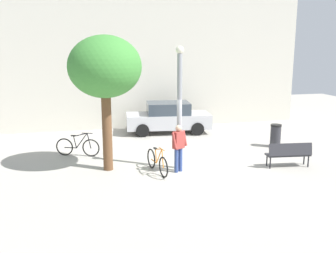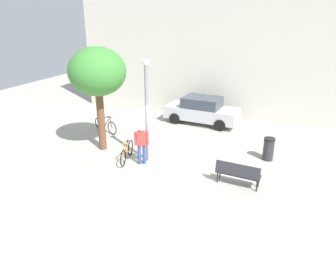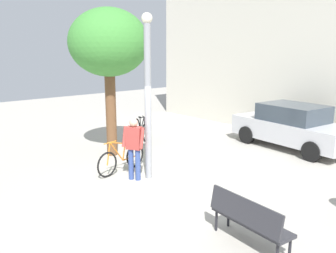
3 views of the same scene
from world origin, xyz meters
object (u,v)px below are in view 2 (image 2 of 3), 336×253
object	(u,v)px
park_bench	(238,172)
bicycle_orange	(127,152)
plaza_tree	(97,73)
bicycle_black	(106,125)
trash_bin	(269,149)
person_by_lamppost	(141,143)
parked_car_silver	(202,110)
lamppost	(147,108)

from	to	relation	value
park_bench	bicycle_orange	bearing A→B (deg)	173.64
park_bench	plaza_tree	bearing A→B (deg)	168.88
bicycle_black	bicycle_orange	xyz separation A→B (m)	(2.67, -2.71, 0.00)
trash_bin	person_by_lamppost	bearing A→B (deg)	-155.89
bicycle_orange	plaza_tree	bearing A→B (deg)	156.00
parked_car_silver	park_bench	bearing A→B (deg)	-65.65
person_by_lamppost	bicycle_black	distance (m)	4.45
plaza_tree	parked_car_silver	bearing A→B (deg)	56.60
bicycle_black	person_by_lamppost	bearing A→B (deg)	-39.32
person_by_lamppost	bicycle_orange	bearing A→B (deg)	173.71
lamppost	parked_car_silver	bearing A→B (deg)	80.46
bicycle_orange	trash_bin	xyz separation A→B (m)	(5.71, 2.14, 0.12)
lamppost	plaza_tree	distance (m)	2.82
lamppost	person_by_lamppost	bearing A→B (deg)	-108.29
plaza_tree	bicycle_black	bearing A→B (deg)	117.62
person_by_lamppost	plaza_tree	xyz separation A→B (m)	(-2.37, 0.81, 2.62)
person_by_lamppost	bicycle_black	world-z (taller)	person_by_lamppost
lamppost	parked_car_silver	world-z (taller)	lamppost
plaza_tree	parked_car_silver	distance (m)	6.87
park_bench	bicycle_orange	size ratio (longest dim) A/B	0.92
person_by_lamppost	trash_bin	bearing A→B (deg)	24.11
person_by_lamppost	parked_car_silver	world-z (taller)	person_by_lamppost
bicycle_black	trash_bin	size ratio (longest dim) A/B	1.71
parked_car_silver	bicycle_orange	bearing A→B (deg)	-106.99
lamppost	trash_bin	size ratio (longest dim) A/B	4.32
bicycle_black	bicycle_orange	bearing A→B (deg)	-45.46
bicycle_black	lamppost	bearing A→B (deg)	-34.28
person_by_lamppost	park_bench	world-z (taller)	person_by_lamppost
parked_car_silver	person_by_lamppost	bearing A→B (deg)	-100.11
person_by_lamppost	parked_car_silver	bearing A→B (deg)	79.89
plaza_tree	lamppost	bearing A→B (deg)	-9.65
parked_car_silver	bicycle_black	bearing A→B (deg)	-144.14
person_by_lamppost	parked_car_silver	distance (m)	6.14
lamppost	parked_car_silver	size ratio (longest dim) A/B	0.99
park_bench	plaza_tree	xyz separation A→B (m)	(-6.39, 1.26, 3.04)
bicycle_orange	lamppost	bearing A→B (deg)	19.07
plaza_tree	bicycle_orange	world-z (taller)	plaza_tree
parked_car_silver	trash_bin	size ratio (longest dim) A/B	4.36
lamppost	park_bench	xyz separation A→B (m)	(3.89, -0.83, -1.81)
bicycle_black	trash_bin	xyz separation A→B (m)	(8.38, -0.57, 0.12)
lamppost	bicycle_black	size ratio (longest dim) A/B	2.53
parked_car_silver	plaza_tree	bearing A→B (deg)	-123.40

